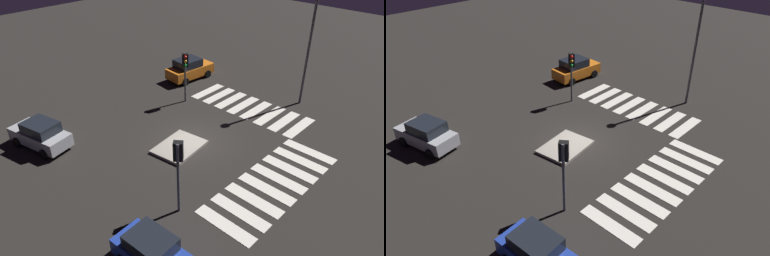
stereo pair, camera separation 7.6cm
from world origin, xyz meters
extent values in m
plane|color=black|center=(0.00, 0.00, 0.00)|extent=(80.00, 80.00, 0.00)
cube|color=gray|center=(-1.04, 0.08, 0.09)|extent=(3.26, 2.62, 0.18)
cube|color=#9EA0A5|center=(-6.61, 6.39, 0.67)|extent=(2.44, 4.13, 0.79)
cube|color=black|center=(-6.56, 6.16, 1.38)|extent=(1.89, 2.25, 0.64)
cylinder|color=black|center=(-7.65, 7.39, 0.31)|extent=(0.35, 0.66, 0.62)
cylinder|color=black|center=(-6.07, 7.73, 0.31)|extent=(0.35, 0.66, 0.62)
cylinder|color=black|center=(-7.15, 5.05, 0.31)|extent=(0.35, 0.66, 0.62)
cylinder|color=black|center=(-5.56, 5.39, 0.31)|extent=(0.35, 0.66, 0.62)
sphere|color=#F2EABF|center=(-7.45, 8.14, 0.67)|extent=(0.21, 0.21, 0.21)
sphere|color=#F2EABF|center=(-6.56, 8.34, 0.67)|extent=(0.21, 0.21, 0.21)
cube|color=black|center=(-7.76, -5.08, 1.32)|extent=(1.55, 1.97, 0.61)
cylinder|color=black|center=(-7.04, -4.12, 0.30)|extent=(0.25, 0.60, 0.59)
cube|color=orange|center=(7.03, 6.85, 0.69)|extent=(4.17, 2.09, 0.82)
cube|color=black|center=(6.79, 6.87, 1.44)|extent=(2.20, 1.75, 0.67)
cylinder|color=black|center=(8.35, 7.58, 0.32)|extent=(0.67, 0.29, 0.65)
cylinder|color=black|center=(8.20, 5.89, 0.32)|extent=(0.67, 0.29, 0.65)
cylinder|color=black|center=(5.87, 7.81, 0.32)|extent=(0.67, 0.29, 0.65)
cylinder|color=black|center=(5.71, 6.12, 0.32)|extent=(0.67, 0.29, 0.65)
sphere|color=#F2EABF|center=(9.04, 7.14, 0.69)|extent=(0.22, 0.22, 0.22)
sphere|color=#F2EABF|center=(8.95, 6.20, 0.69)|extent=(0.22, 0.22, 0.22)
cylinder|color=#47474C|center=(3.71, 4.17, 1.90)|extent=(0.14, 0.14, 3.80)
cube|color=black|center=(3.59, 4.04, 3.32)|extent=(0.54, 0.53, 0.96)
sphere|color=red|center=(3.46, 3.89, 3.62)|extent=(0.22, 0.22, 0.22)
sphere|color=orange|center=(3.46, 3.89, 3.32)|extent=(0.22, 0.22, 0.22)
sphere|color=green|center=(3.46, 3.89, 3.02)|extent=(0.22, 0.22, 0.22)
cylinder|color=#47474C|center=(-4.79, -3.65, 1.92)|extent=(0.14, 0.14, 3.84)
cube|color=black|center=(-4.65, -3.54, 3.36)|extent=(0.52, 0.54, 0.96)
sphere|color=red|center=(-4.49, -3.42, 3.66)|extent=(0.22, 0.22, 0.22)
sphere|color=orange|center=(-4.49, -3.42, 3.36)|extent=(0.22, 0.22, 0.22)
sphere|color=green|center=(-4.49, -3.42, 3.06)|extent=(0.22, 0.22, 0.22)
cylinder|color=#47474C|center=(9.36, -2.24, 3.99)|extent=(0.18, 0.18, 7.98)
cube|color=silver|center=(-4.02, -5.87, 0.01)|extent=(0.70, 3.20, 0.02)
cube|color=silver|center=(-2.87, -5.87, 0.01)|extent=(0.70, 3.20, 0.02)
cube|color=silver|center=(-1.72, -5.87, 0.01)|extent=(0.70, 3.20, 0.02)
cube|color=silver|center=(-0.57, -5.87, 0.01)|extent=(0.70, 3.20, 0.02)
cube|color=silver|center=(0.58, -5.87, 0.01)|extent=(0.70, 3.20, 0.02)
cube|color=silver|center=(1.73, -5.87, 0.01)|extent=(0.70, 3.20, 0.02)
cube|color=silver|center=(2.88, -5.87, 0.01)|extent=(0.70, 3.20, 0.02)
cube|color=silver|center=(4.02, -5.87, 0.01)|extent=(0.70, 3.20, 0.02)
cube|color=silver|center=(6.13, -4.02, 0.01)|extent=(3.20, 0.70, 0.02)
cube|color=silver|center=(6.13, -2.87, 0.01)|extent=(3.20, 0.70, 0.02)
cube|color=silver|center=(6.13, -1.72, 0.01)|extent=(3.20, 0.70, 0.02)
cube|color=silver|center=(6.13, -0.57, 0.01)|extent=(3.20, 0.70, 0.02)
cube|color=silver|center=(6.13, 0.58, 0.01)|extent=(3.20, 0.70, 0.02)
cube|color=silver|center=(6.13, 1.73, 0.01)|extent=(3.20, 0.70, 0.02)
cube|color=silver|center=(6.13, 2.88, 0.01)|extent=(3.20, 0.70, 0.02)
cube|color=silver|center=(6.13, 4.02, 0.01)|extent=(3.20, 0.70, 0.02)
camera|label=1|loc=(-13.72, -12.91, 12.52)|focal=33.89mm
camera|label=2|loc=(-13.67, -12.97, 12.52)|focal=33.89mm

